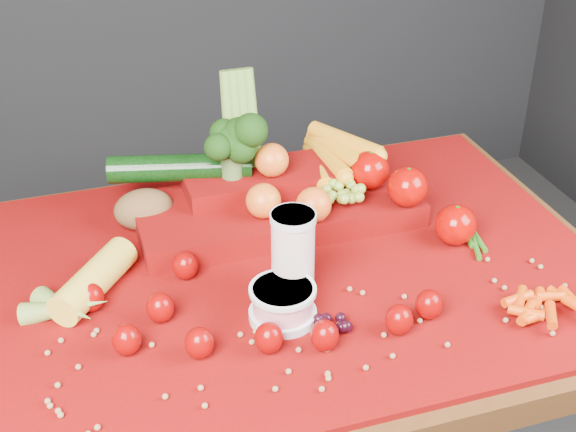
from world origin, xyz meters
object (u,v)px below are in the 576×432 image
object	(u,v)px
yogurt_bowl	(283,302)
produce_mound	(285,189)
table	(291,314)
milk_glass	(293,253)

from	to	relation	value
yogurt_bowl	produce_mound	bearing A→B (deg)	71.61
table	yogurt_bowl	xyz separation A→B (m)	(-0.06, -0.13, 0.14)
milk_glass	yogurt_bowl	size ratio (longest dim) A/B	1.46
table	yogurt_bowl	world-z (taller)	yogurt_bowl
table	yogurt_bowl	distance (m)	0.20
table	yogurt_bowl	size ratio (longest dim) A/B	10.30
produce_mound	milk_glass	bearing A→B (deg)	-104.86
milk_glass	yogurt_bowl	world-z (taller)	milk_glass
table	milk_glass	xyz separation A→B (m)	(-0.02, -0.08, 0.19)
table	produce_mound	xyz separation A→B (m)	(0.04, 0.16, 0.16)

